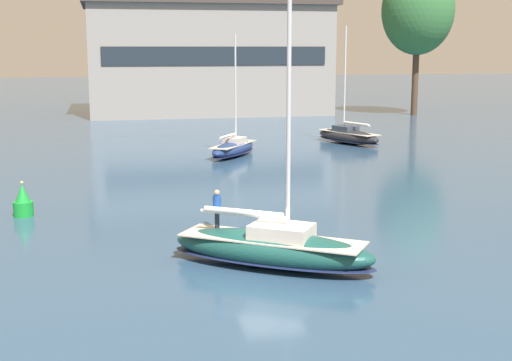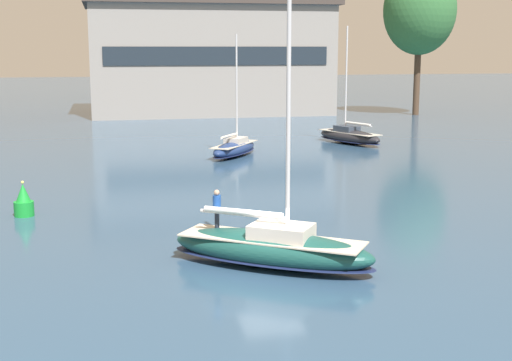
{
  "view_description": "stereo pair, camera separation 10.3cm",
  "coord_description": "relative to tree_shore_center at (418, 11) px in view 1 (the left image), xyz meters",
  "views": [
    {
      "loc": [
        -6.52,
        -27.16,
        8.77
      ],
      "look_at": [
        0.0,
        3.0,
        3.02
      ],
      "focal_mm": 50.0,
      "sensor_mm": 36.0,
      "label": 1
    },
    {
      "loc": [
        -6.42,
        -27.18,
        8.77
      ],
      "look_at": [
        0.0,
        3.0,
        3.02
      ],
      "focal_mm": 50.0,
      "sensor_mm": 36.0,
      "label": 2
    }
  ],
  "objects": [
    {
      "name": "sailboat_moored_mid_channel",
      "position": [
        -30.15,
        -31.04,
        -12.85
      ],
      "size": [
        5.66,
        7.09,
        9.88
      ],
      "color": "navy",
      "rests_on": "ground"
    },
    {
      "name": "sailboat_main",
      "position": [
        -34.06,
        -61.08,
        -12.71
      ],
      "size": [
        8.54,
        6.97,
        11.97
      ],
      "color": "#194C47",
      "rests_on": "ground"
    },
    {
      "name": "waterfront_building",
      "position": [
        -26.4,
        9.57,
        -6.05
      ],
      "size": [
        32.5,
        18.89,
        14.88
      ],
      "color": "gray",
      "rests_on": "ground"
    },
    {
      "name": "tree_shore_center",
      "position": [
        0.0,
        0.0,
        0.0
      ],
      "size": [
        9.39,
        9.39,
        19.32
      ],
      "color": "#4C3828",
      "rests_on": "ground"
    },
    {
      "name": "channel_buoy",
      "position": [
        -44.86,
        -49.72,
        -12.78
      ],
      "size": [
        1.04,
        1.04,
        1.89
      ],
      "color": "green",
      "rests_on": "ground"
    },
    {
      "name": "ground_plane",
      "position": [
        -34.07,
        -61.07,
        -13.52
      ],
      "size": [
        400.0,
        400.0,
        0.0
      ],
      "primitive_type": "plane",
      "color": "#2D4C6B"
    },
    {
      "name": "sailboat_moored_near_marina",
      "position": [
        -18.28,
        -25.62,
        -12.79
      ],
      "size": [
        5.08,
        8.05,
        10.75
      ],
      "color": "#232328",
      "rests_on": "ground"
    }
  ]
}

